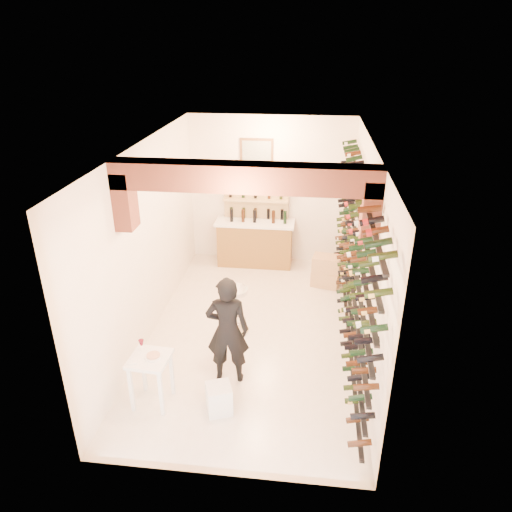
{
  "coord_description": "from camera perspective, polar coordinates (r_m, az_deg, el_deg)",
  "views": [
    {
      "loc": [
        0.84,
        -6.87,
        4.69
      ],
      "look_at": [
        0.0,
        0.3,
        1.3
      ],
      "focal_mm": 33.39,
      "sensor_mm": 36.0,
      "label": 1
    }
  ],
  "objects": [
    {
      "name": "wine_rack",
      "position": [
        7.59,
        11.29,
        0.17
      ],
      "size": [
        0.32,
        5.7,
        2.56
      ],
      "color": "black",
      "rests_on": "ground"
    },
    {
      "name": "chrome_barstool",
      "position": [
        8.11,
        -2.41,
        -6.1
      ],
      "size": [
        0.43,
        0.43,
        0.84
      ],
      "rotation": [
        0.0,
        0.0,
        0.4
      ],
      "color": "silver",
      "rests_on": "ground"
    },
    {
      "name": "crate_upper",
      "position": [
        9.67,
        8.44,
        -0.92
      ],
      "size": [
        0.6,
        0.46,
        0.32
      ],
      "primitive_type": "cube",
      "rotation": [
        0.0,
        0.0,
        -0.17
      ],
      "color": "tan",
      "rests_on": "crate_lower"
    },
    {
      "name": "tasting_table",
      "position": [
        6.74,
        -12.56,
        -12.68
      ],
      "size": [
        0.56,
        0.56,
        0.92
      ],
      "rotation": [
        0.0,
        0.0,
        -0.07
      ],
      "color": "white",
      "rests_on": "ground"
    },
    {
      "name": "crate_lower",
      "position": [
        9.82,
        8.32,
        -2.61
      ],
      "size": [
        0.62,
        0.5,
        0.33
      ],
      "primitive_type": "cube",
      "rotation": [
        0.0,
        0.0,
        -0.25
      ],
      "color": "tan",
      "rests_on": "ground"
    },
    {
      "name": "room_shell",
      "position": [
        7.1,
        -0.53,
        5.04
      ],
      "size": [
        3.52,
        6.02,
        3.21
      ],
      "color": "white",
      "rests_on": "ground"
    },
    {
      "name": "back_shelving",
      "position": [
        10.44,
        0.03,
        5.43
      ],
      "size": [
        1.4,
        0.31,
        2.73
      ],
      "color": "tan",
      "rests_on": "ground"
    },
    {
      "name": "ground",
      "position": [
        8.36,
        -0.24,
        -8.96
      ],
      "size": [
        6.0,
        6.0,
        0.0
      ],
      "primitive_type": "plane",
      "color": "silver",
      "rests_on": "ground"
    },
    {
      "name": "white_stool",
      "position": [
        6.74,
        -4.45,
        -16.66
      ],
      "size": [
        0.42,
        0.42,
        0.41
      ],
      "primitive_type": "cube",
      "rotation": [
        0.0,
        0.0,
        0.35
      ],
      "color": "white",
      "rests_on": "ground"
    },
    {
      "name": "person",
      "position": [
        6.88,
        -3.44,
        -8.89
      ],
      "size": [
        0.65,
        0.46,
        1.69
      ],
      "primitive_type": "imported",
      "rotation": [
        0.0,
        0.0,
        3.23
      ],
      "color": "black",
      "rests_on": "ground"
    },
    {
      "name": "back_counter",
      "position": [
        10.45,
        -0.13,
        1.71
      ],
      "size": [
        1.7,
        0.62,
        1.29
      ],
      "color": "olive",
      "rests_on": "ground"
    }
  ]
}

